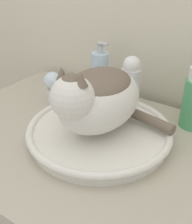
{
  "coord_description": "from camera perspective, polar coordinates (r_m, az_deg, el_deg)",
  "views": [
    {
      "loc": [
        0.34,
        -0.21,
        1.33
      ],
      "look_at": [
        -0.01,
        0.31,
        0.96
      ],
      "focal_mm": 45.0,
      "sensor_mm": 36.0,
      "label": 1
    }
  ],
  "objects": [
    {
      "name": "sink_basin",
      "position": [
        0.78,
        0.68,
        -3.92
      ],
      "size": [
        0.4,
        0.4,
        0.04
      ],
      "color": "white",
      "rests_on": "vanity_counter"
    },
    {
      "name": "cat",
      "position": [
        0.71,
        0.24,
        3.09
      ],
      "size": [
        0.28,
        0.29,
        0.19
      ],
      "rotation": [
        0.0,
        0.0,
        4.65
      ],
      "color": "silver",
      "rests_on": "sink_basin"
    },
    {
      "name": "faucet",
      "position": [
        0.92,
        -8.43,
        5.08
      ],
      "size": [
        0.14,
        0.07,
        0.14
      ],
      "rotation": [
        0.0,
        0.0,
        -0.31
      ],
      "color": "silver",
      "rests_on": "vanity_counter"
    },
    {
      "name": "lotion_bottle_white",
      "position": [
        0.91,
        7.06,
        5.92
      ],
      "size": [
        0.06,
        0.06,
        0.18
      ],
      "color": "silver",
      "rests_on": "vanity_counter"
    },
    {
      "name": "soap_pump_bottle",
      "position": [
        0.97,
        0.8,
        7.42
      ],
      "size": [
        0.06,
        0.06,
        0.2
      ],
      "color": "silver",
      "rests_on": "vanity_counter"
    }
  ]
}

